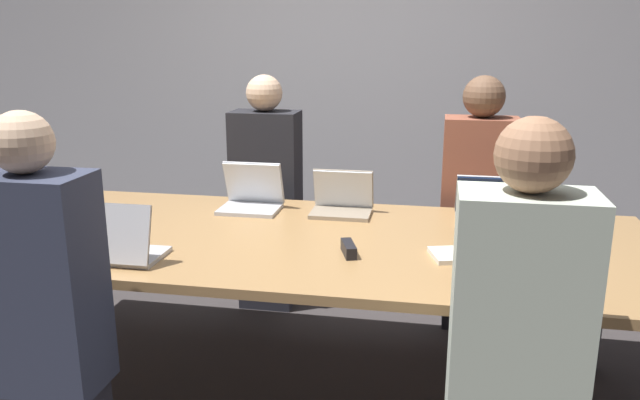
# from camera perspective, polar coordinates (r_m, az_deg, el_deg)

# --- Properties ---
(ground_plane) EXTENTS (24.00, 24.00, 0.00)m
(ground_plane) POSITION_cam_1_polar(r_m,az_deg,el_deg) (3.15, -2.03, -16.64)
(ground_plane) COLOR #383333
(curtain_wall) EXTENTS (12.00, 0.06, 2.80)m
(curtain_wall) POSITION_cam_1_polar(r_m,az_deg,el_deg) (4.77, 3.45, 11.90)
(curtain_wall) COLOR #ADADB2
(curtain_wall) RESTS_ON ground_plane
(conference_table) EXTENTS (3.21, 1.26, 0.76)m
(conference_table) POSITION_cam_1_polar(r_m,az_deg,el_deg) (2.85, -2.16, -4.49)
(conference_table) COLOR #9E7547
(conference_table) RESTS_ON ground_plane
(laptop_far_midleft) EXTENTS (0.31, 0.25, 0.25)m
(laptop_far_midleft) POSITION_cam_1_polar(r_m,az_deg,el_deg) (3.27, -6.26, 0.39)
(laptop_far_midleft) COLOR #B7B7BC
(laptop_far_midleft) RESTS_ON conference_table
(person_far_midleft) EXTENTS (0.40, 0.24, 1.42)m
(person_far_midleft) POSITION_cam_1_polar(r_m,az_deg,el_deg) (3.79, -4.90, 0.26)
(person_far_midleft) COLOR #2D2D38
(person_far_midleft) RESTS_ON ground_plane
(laptop_far_center) EXTENTS (0.31, 0.22, 0.22)m
(laptop_far_center) POSITION_cam_1_polar(r_m,az_deg,el_deg) (3.17, 2.03, -0.08)
(laptop_far_center) COLOR gray
(laptop_far_center) RESTS_ON conference_table
(laptop_near_left) EXTENTS (0.33, 0.25, 0.25)m
(laptop_near_left) POSITION_cam_1_polar(r_m,az_deg,el_deg) (2.63, -18.06, -3.87)
(laptop_near_left) COLOR #B7B7BC
(laptop_near_left) RESTS_ON conference_table
(person_near_left) EXTENTS (0.40, 0.24, 1.42)m
(person_near_left) POSITION_cam_1_polar(r_m,az_deg,el_deg) (2.39, -23.94, -10.16)
(person_near_left) COLOR #2D2D38
(person_near_left) RESTS_ON ground_plane
(cup_near_left) EXTENTS (0.09, 0.09, 0.09)m
(cup_near_left) POSITION_cam_1_polar(r_m,az_deg,el_deg) (2.84, -22.40, -3.51)
(cup_near_left) COLOR #232328
(cup_near_left) RESTS_ON conference_table
(bottle_near_left) EXTENTS (0.07, 0.07, 0.20)m
(bottle_near_left) POSITION_cam_1_polar(r_m,az_deg,el_deg) (2.90, -21.70, -2.17)
(bottle_near_left) COLOR #ADD1E0
(bottle_near_left) RESTS_ON conference_table
(laptop_near_right) EXTENTS (0.31, 0.23, 0.24)m
(laptop_near_right) POSITION_cam_1_polar(r_m,az_deg,el_deg) (2.32, 18.05, -6.52)
(laptop_near_right) COLOR silver
(laptop_near_right) RESTS_ON conference_table
(person_near_right) EXTENTS (0.40, 0.24, 1.43)m
(person_near_right) POSITION_cam_1_polar(r_m,az_deg,el_deg) (2.05, 17.45, -13.44)
(person_near_right) COLOR #2D2D38
(person_near_right) RESTS_ON ground_plane
(laptop_far_right) EXTENTS (0.32, 0.23, 0.23)m
(laptop_far_right) POSITION_cam_1_polar(r_m,az_deg,el_deg) (3.15, 15.21, -0.70)
(laptop_far_right) COLOR #B7B7BC
(laptop_far_right) RESTS_ON conference_table
(person_far_right) EXTENTS (0.40, 0.24, 1.44)m
(person_far_right) POSITION_cam_1_polar(r_m,az_deg,el_deg) (3.61, 14.13, -0.72)
(person_far_right) COLOR #2D2D38
(person_far_right) RESTS_ON ground_plane
(cup_far_right) EXTENTS (0.09, 0.09, 0.10)m
(cup_far_right) POSITION_cam_1_polar(r_m,az_deg,el_deg) (3.16, 20.23, -1.39)
(cup_far_right) COLOR red
(cup_far_right) RESTS_ON conference_table
(stapler) EXTENTS (0.09, 0.16, 0.05)m
(stapler) POSITION_cam_1_polar(r_m,az_deg,el_deg) (2.60, 2.63, -4.48)
(stapler) COLOR black
(stapler) RESTS_ON conference_table
(notebook) EXTENTS (0.21, 0.22, 0.02)m
(notebook) POSITION_cam_1_polar(r_m,az_deg,el_deg) (2.62, 12.05, -4.94)
(notebook) COLOR silver
(notebook) RESTS_ON conference_table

